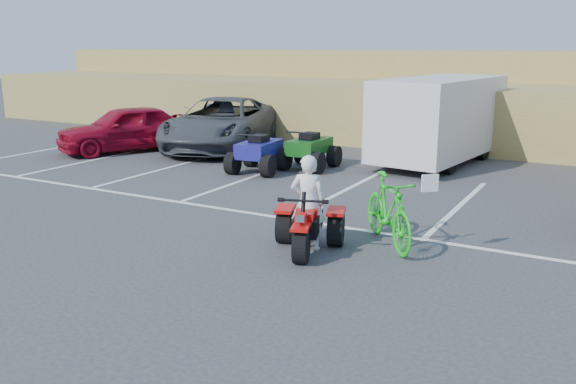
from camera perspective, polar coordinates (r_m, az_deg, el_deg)
The scene contains 11 objects.
ground at distance 10.02m, azimuth -6.64°, elevation -5.87°, with size 100.00×100.00×0.00m, color #343437.
parking_stripes at distance 13.05m, azimuth 6.92°, elevation -1.24°, with size 28.00×5.16×0.01m.
grass_embankment at distance 23.87m, azimuth 15.59°, elevation 8.54°, with size 40.00×8.50×3.10m.
red_trike_atv at distance 10.10m, azimuth 1.73°, elevation -5.62°, with size 1.17×1.55×1.01m, color red, non-canonical shape.
rider at distance 10.01m, azimuth 1.89°, elevation -1.01°, with size 0.58×0.38×1.60m, color white.
green_dirt_bike at distance 10.39m, azimuth 9.37°, elevation -1.74°, with size 0.57×2.02×1.21m, color #14BF19.
grey_pickup at distance 20.22m, azimuth -6.21°, elevation 6.41°, with size 2.73×5.91×1.64m, color #404346.
red_car at distance 20.24m, azimuth -14.92°, elevation 5.78°, with size 1.72×4.28×1.46m, color maroon.
cargo_trailer at distance 17.97m, azimuth 14.02°, elevation 6.77°, with size 2.72×5.42×2.43m.
quad_atv_blue at distance 16.43m, azimuth -2.70°, elevation 1.91°, with size 1.26×1.69×1.11m, color navy, non-canonical shape.
quad_atv_green at distance 16.90m, azimuth 2.00°, elevation 2.24°, with size 1.26×1.69×1.10m, color #114E14, non-canonical shape.
Camera 1 is at (5.55, -7.65, 3.32)m, focal length 38.00 mm.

